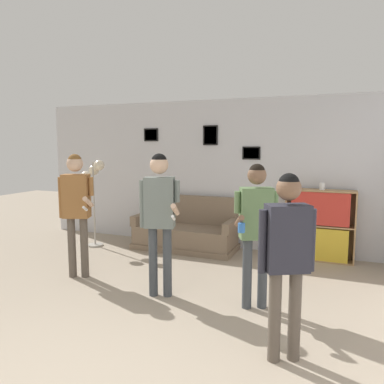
# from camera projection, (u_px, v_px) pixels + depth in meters

# --- Properties ---
(wall_back) EXTENTS (7.97, 0.08, 2.70)m
(wall_back) POSITION_uv_depth(u_px,v_px,m) (233.00, 174.00, 6.79)
(wall_back) COLOR silver
(wall_back) RESTS_ON ground_plane
(couch) EXTENTS (1.86, 0.80, 0.94)m
(couch) POSITION_uv_depth(u_px,v_px,m) (186.00, 232.00, 6.83)
(couch) COLOR #7A6651
(couch) RESTS_ON ground_plane
(bookshelf) EXTENTS (1.09, 0.30, 1.17)m
(bookshelf) POSITION_uv_depth(u_px,v_px,m) (320.00, 225.00, 6.11)
(bookshelf) COLOR #A87F51
(bookshelf) RESTS_ON ground_plane
(floor_lamp) EXTENTS (0.40, 0.43, 1.61)m
(floor_lamp) POSITION_uv_depth(u_px,v_px,m) (93.00, 179.00, 6.88)
(floor_lamp) COLOR #ADA89E
(floor_lamp) RESTS_ON ground_plane
(person_player_foreground_left) EXTENTS (0.58, 0.42, 1.76)m
(person_player_foreground_left) POSITION_uv_depth(u_px,v_px,m) (76.00, 202.00, 5.25)
(person_player_foreground_left) COLOR brown
(person_player_foreground_left) RESTS_ON ground_plane
(person_player_foreground_center) EXTENTS (0.56, 0.44, 1.79)m
(person_player_foreground_center) POSITION_uv_depth(u_px,v_px,m) (160.00, 209.00, 4.57)
(person_player_foreground_center) COLOR #3D4247
(person_player_foreground_center) RESTS_ON ground_plane
(person_watcher_holding_cup) EXTENTS (0.46, 0.54, 1.68)m
(person_watcher_holding_cup) POSITION_uv_depth(u_px,v_px,m) (256.00, 221.00, 4.23)
(person_watcher_holding_cup) COLOR #3D4247
(person_watcher_holding_cup) RESTS_ON ground_plane
(person_spectator_near_bookshelf) EXTENTS (0.45, 0.35, 1.66)m
(person_spectator_near_bookshelf) POSITION_uv_depth(u_px,v_px,m) (287.00, 248.00, 3.18)
(person_spectator_near_bookshelf) COLOR brown
(person_spectator_near_bookshelf) RESTS_ON ground_plane
(drinking_cup) EXTENTS (0.08, 0.08, 0.11)m
(drinking_cup) POSITION_uv_depth(u_px,v_px,m) (322.00, 186.00, 6.03)
(drinking_cup) COLOR white
(drinking_cup) RESTS_ON bookshelf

